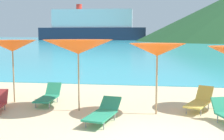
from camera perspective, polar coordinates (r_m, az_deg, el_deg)
ground_plane at (r=16.72m, az=8.72°, el=-2.33°), size 50.00×100.00×0.30m
ocean_water at (r=234.23m, az=8.84°, el=6.06°), size 650.00×440.00×0.02m
umbrella_2 at (r=11.18m, az=-19.02°, el=4.52°), size 1.86×1.86×2.31m
umbrella_3 at (r=9.42m, az=-6.66°, el=4.54°), size 2.27×2.27×2.34m
umbrella_4 at (r=9.04m, az=8.89°, el=3.93°), size 1.88×1.88×2.23m
lounge_chair_2 at (r=8.39m, az=-1.72°, el=-8.28°), size 0.91×1.79×0.59m
lounge_chair_6 at (r=10.81m, az=-12.38°, el=-5.00°), size 0.62×1.65×0.67m
lounge_chair_10 at (r=10.03m, az=16.88°, el=-5.83°), size 1.16×1.70×0.73m
cruise_ship at (r=166.43m, az=-3.90°, el=8.50°), size 60.66×12.57×20.21m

